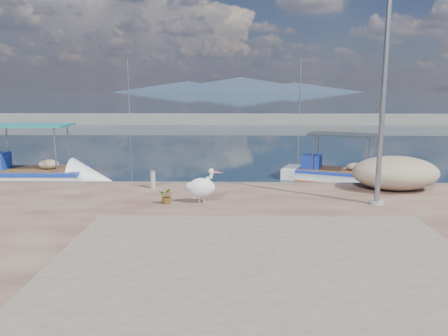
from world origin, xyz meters
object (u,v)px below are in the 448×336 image
(boat_right, at_px, (339,177))
(bollard_near, at_px, (153,178))
(boat_left, at_px, (31,178))
(pelican, at_px, (202,187))
(lamp_post, at_px, (383,98))

(boat_right, distance_m, bollard_near, 8.63)
(boat_left, distance_m, bollard_near, 6.76)
(pelican, xyz_separation_m, bollard_near, (-1.95, 2.07, -0.13))
(boat_left, relative_size, lamp_post, 0.90)
(lamp_post, bearing_deg, boat_right, 87.77)
(boat_right, relative_size, lamp_post, 0.78)
(boat_left, bearing_deg, pelican, -34.46)
(pelican, distance_m, lamp_post, 6.17)
(boat_left, height_order, boat_right, boat_left)
(pelican, bearing_deg, boat_right, 44.07)
(pelican, bearing_deg, bollard_near, 131.51)
(lamp_post, bearing_deg, pelican, -179.91)
(bollard_near, bearing_deg, boat_right, 26.58)
(boat_left, relative_size, pelican, 5.52)
(pelican, height_order, lamp_post, lamp_post)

